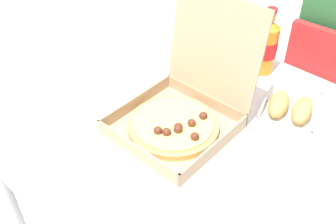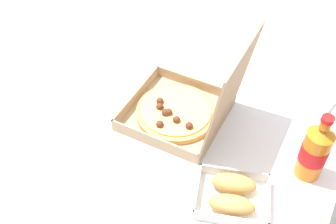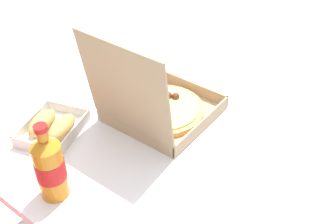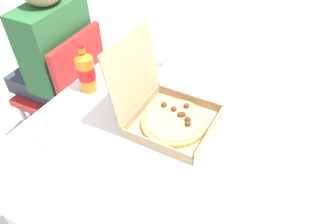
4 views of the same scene
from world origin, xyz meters
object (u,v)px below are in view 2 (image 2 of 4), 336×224
bread_side_box (232,195)px  pizza_box_open (185,109)px  paper_menu (55,179)px  napkin_pile (313,103)px  cola_bottle (315,151)px

bread_side_box → pizza_box_open: bearing=-129.6°
pizza_box_open → paper_menu: (0.37, -0.21, -0.05)m
pizza_box_open → bread_side_box: 0.32m
pizza_box_open → napkin_pile: size_ratio=3.14×
pizza_box_open → cola_bottle: size_ratio=1.54×
pizza_box_open → napkin_pile: pizza_box_open is taller
bread_side_box → napkin_pile: 0.47m
pizza_box_open → napkin_pile: bearing=127.1°
bread_side_box → paper_menu: bread_side_box is taller
pizza_box_open → bread_side_box: pizza_box_open is taller
cola_bottle → pizza_box_open: bearing=-92.4°
pizza_box_open → bread_side_box: (0.20, 0.24, -0.02)m
pizza_box_open → cola_bottle: pizza_box_open is taller
paper_menu → napkin_pile: bearing=163.4°
bread_side_box → napkin_pile: (-0.46, 0.09, -0.02)m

